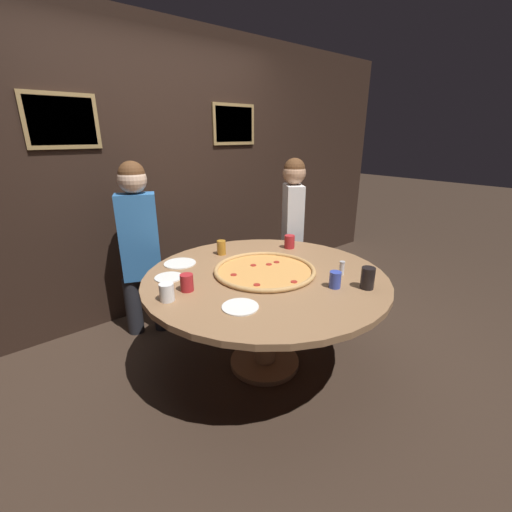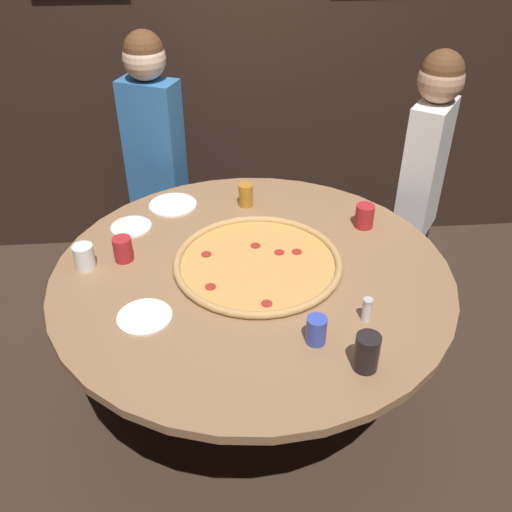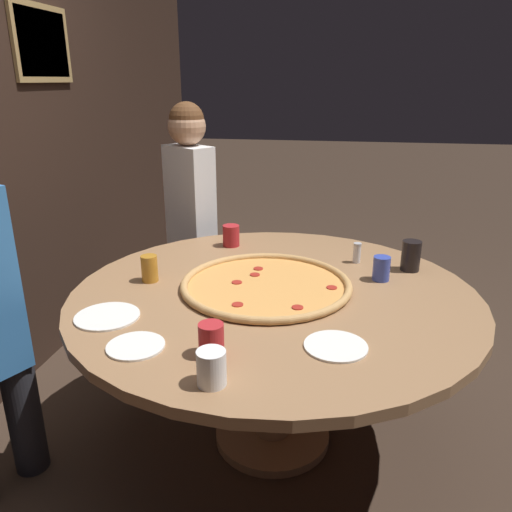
% 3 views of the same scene
% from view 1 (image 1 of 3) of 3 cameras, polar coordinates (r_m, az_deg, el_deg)
% --- Properties ---
extents(ground_plane, '(24.00, 24.00, 0.00)m').
position_cam_1_polar(ground_plane, '(2.75, 1.44, -17.47)').
color(ground_plane, '#38281E').
extents(back_wall, '(6.40, 0.08, 2.60)m').
position_cam_1_polar(back_wall, '(3.42, -15.05, 13.08)').
color(back_wall, black).
rests_on(back_wall, ground_plane).
extents(dining_table, '(1.68, 1.68, 0.74)m').
position_cam_1_polar(dining_table, '(2.43, 1.56, -5.74)').
color(dining_table, '#936B47').
rests_on(dining_table, ground_plane).
extents(giant_pizza, '(0.72, 0.72, 0.03)m').
position_cam_1_polar(giant_pizza, '(2.41, 1.46, -2.38)').
color(giant_pizza, '#E0994C').
rests_on(giant_pizza, dining_table).
extents(drink_cup_far_right, '(0.07, 0.07, 0.12)m').
position_cam_1_polar(drink_cup_far_right, '(2.76, -5.79, 1.41)').
color(drink_cup_far_right, '#BC7A23').
rests_on(drink_cup_far_right, dining_table).
extents(drink_cup_centre_back, '(0.09, 0.09, 0.11)m').
position_cam_1_polar(drink_cup_centre_back, '(2.07, -14.65, -5.85)').
color(drink_cup_centre_back, white).
rests_on(drink_cup_centre_back, dining_table).
extents(drink_cup_front_edge, '(0.07, 0.07, 0.11)m').
position_cam_1_polar(drink_cup_front_edge, '(2.22, 13.05, -3.87)').
color(drink_cup_front_edge, '#384CB7').
rests_on(drink_cup_front_edge, dining_table).
extents(drink_cup_near_left, '(0.09, 0.09, 0.14)m').
position_cam_1_polar(drink_cup_near_left, '(2.26, 18.11, -3.51)').
color(drink_cup_near_left, black).
rests_on(drink_cup_near_left, dining_table).
extents(drink_cup_by_shaker, '(0.09, 0.09, 0.11)m').
position_cam_1_polar(drink_cup_by_shaker, '(2.92, 5.61, 2.38)').
color(drink_cup_by_shaker, '#B22328').
rests_on(drink_cup_by_shaker, dining_table).
extents(drink_cup_far_left, '(0.08, 0.08, 0.11)m').
position_cam_1_polar(drink_cup_far_left, '(2.16, -11.45, -4.37)').
color(drink_cup_far_left, '#B22328').
rests_on(drink_cup_far_left, dining_table).
extents(white_plate_far_back, '(0.21, 0.21, 0.01)m').
position_cam_1_polar(white_plate_far_back, '(1.95, -2.65, -8.46)').
color(white_plate_far_back, white).
rests_on(white_plate_far_back, dining_table).
extents(white_plate_left_side, '(0.19, 0.19, 0.01)m').
position_cam_1_polar(white_plate_left_side, '(2.40, -14.32, -3.47)').
color(white_plate_left_side, white).
rests_on(white_plate_left_side, dining_table).
extents(white_plate_near_front, '(0.24, 0.24, 0.01)m').
position_cam_1_polar(white_plate_near_front, '(2.63, -12.56, -1.20)').
color(white_plate_near_front, white).
rests_on(white_plate_near_front, dining_table).
extents(condiment_shaker, '(0.04, 0.04, 0.10)m').
position_cam_1_polar(condiment_shaker, '(2.43, 14.11, -1.95)').
color(condiment_shaker, silver).
rests_on(condiment_shaker, dining_table).
extents(diner_far_left, '(0.39, 0.27, 1.47)m').
position_cam_1_polar(diner_far_left, '(2.96, -18.83, 2.39)').
color(diner_far_left, '#232328').
rests_on(diner_far_left, ground_plane).
extents(diner_side_left, '(0.31, 0.37, 1.45)m').
position_cam_1_polar(diner_side_left, '(3.40, 6.09, 5.36)').
color(diner_side_left, '#232328').
rests_on(diner_side_left, ground_plane).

